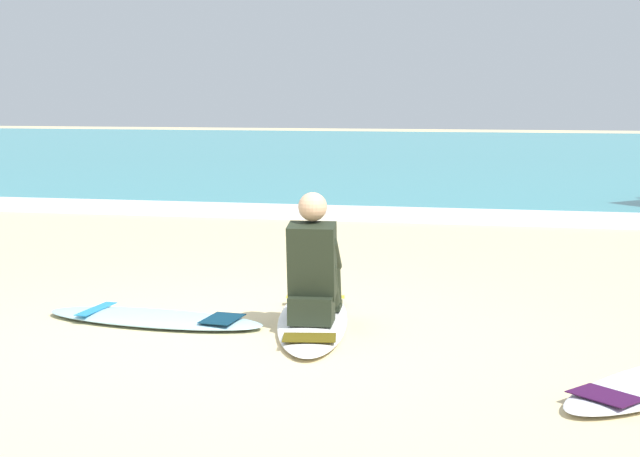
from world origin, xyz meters
TOP-DOWN VIEW (x-y plane):
  - ground_plane at (0.00, 0.00)m, footprint 80.00×80.00m
  - sea at (0.00, 20.37)m, footprint 80.00×28.00m
  - breaking_foam at (0.00, 6.67)m, footprint 80.00×0.90m
  - surfboard_main at (0.39, 0.58)m, footprint 0.90×2.21m
  - surfer_seated at (0.43, 0.43)m, footprint 0.40×0.73m
  - surfboard_spare_near at (-0.79, 0.35)m, footprint 1.80×0.68m

SIDE VIEW (x-z plane):
  - ground_plane at x=0.00m, z-range 0.00..0.00m
  - surfboard_main at x=0.39m, z-range 0.00..0.07m
  - surfboard_spare_near at x=-0.79m, z-range 0.00..0.07m
  - sea at x=0.00m, z-range 0.00..0.10m
  - breaking_foam at x=0.00m, z-range 0.00..0.11m
  - surfer_seated at x=0.43m, z-range -0.04..0.91m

